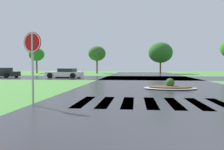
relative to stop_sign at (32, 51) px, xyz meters
The scene contains 9 objects.
asphalt_roadway 7.96m from the stop_sign, 46.63° to the left, with size 10.87×80.00×0.01m, color #2B2B30.
asphalt_cross_road 20.49m from the stop_sign, 74.98° to the left, with size 90.00×9.78×0.01m, color #2B2B30.
crosswalk_stripes 5.75m from the stop_sign, 10.99° to the left, with size 7.65×3.00×0.01m.
stop_sign is the anchor object (origin of this frame).
median_island 9.09m from the stop_sign, 47.82° to the left, with size 3.34×2.07×0.68m.
car_blue_compact 22.91m from the stop_sign, 124.86° to the left, with size 4.48×2.56×1.23m.
car_white_sedan 19.30m from the stop_sign, 104.37° to the left, with size 4.43×2.50×1.15m.
drainage_pipe_stack 21.09m from the stop_sign, 104.94° to the left, with size 1.47×0.93×0.85m.
background_treeline 34.84m from the stop_sign, 76.15° to the left, with size 39.82×6.89×6.39m.
Camera 1 is at (-1.50, -3.51, 1.47)m, focal length 35.97 mm.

